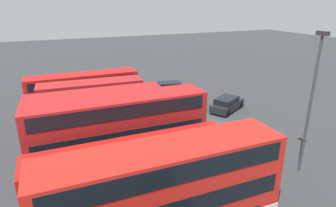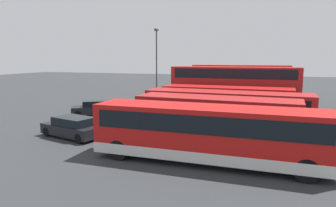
% 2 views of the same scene
% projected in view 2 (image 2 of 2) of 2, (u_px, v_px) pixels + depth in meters
% --- Properties ---
extents(ground_plane, '(140.00, 140.00, 0.00)m').
position_uv_depth(ground_plane, '(133.00, 115.00, 29.15)').
color(ground_plane, '#2D3033').
extents(bus_double_decker_near_end, '(2.74, 11.35, 4.55)m').
position_uv_depth(bus_double_decker_near_end, '(240.00, 83.00, 36.24)').
color(bus_double_decker_near_end, red).
rests_on(bus_double_decker_near_end, ground).
extents(bus_single_deck_second, '(2.67, 11.80, 2.95)m').
position_uv_depth(bus_single_deck_second, '(240.00, 93.00, 32.81)').
color(bus_single_deck_second, '#B71411').
rests_on(bus_single_deck_second, ground).
extents(bus_double_decker_third, '(2.76, 12.04, 4.55)m').
position_uv_depth(bus_double_decker_third, '(234.00, 89.00, 29.18)').
color(bus_double_decker_third, '#A51919').
rests_on(bus_double_decker_third, ground).
extents(bus_single_deck_fourth, '(2.86, 11.01, 2.95)m').
position_uv_depth(bus_single_deck_fourth, '(226.00, 102.00, 25.99)').
color(bus_single_deck_fourth, '#B71411').
rests_on(bus_single_deck_fourth, ground).
extents(bus_single_deck_fifth, '(3.08, 12.17, 2.95)m').
position_uv_depth(bus_single_deck_fifth, '(226.00, 110.00, 22.39)').
color(bus_single_deck_fifth, '#A51919').
rests_on(bus_single_deck_fifth, ground).
extents(bus_single_deck_sixth, '(3.15, 10.35, 2.95)m').
position_uv_depth(bus_single_deck_sixth, '(216.00, 118.00, 19.18)').
color(bus_single_deck_sixth, '#A51919').
rests_on(bus_single_deck_sixth, ground).
extents(bus_single_deck_seventh, '(2.65, 12.07, 2.95)m').
position_uv_depth(bus_single_deck_seventh, '(208.00, 132.00, 15.56)').
color(bus_single_deck_seventh, '#B71411').
rests_on(bus_single_deck_seventh, ground).
extents(box_truck_blue, '(2.83, 7.60, 3.20)m').
position_uv_depth(box_truck_blue, '(267.00, 86.00, 40.16)').
color(box_truck_blue, '#595960').
rests_on(box_truck_blue, ground).
extents(car_hatchback_silver, '(3.59, 4.51, 1.43)m').
position_uv_depth(car_hatchback_silver, '(96.00, 108.00, 28.65)').
color(car_hatchback_silver, black).
rests_on(car_hatchback_silver, ground).
extents(car_small_green, '(2.85, 4.78, 1.43)m').
position_uv_depth(car_small_green, '(72.00, 127.00, 20.73)').
color(car_small_green, black).
rests_on(car_small_green, ground).
extents(lamp_post_tall, '(0.70, 0.30, 8.92)m').
position_uv_depth(lamp_post_tall, '(157.00, 60.00, 37.76)').
color(lamp_post_tall, '#38383D').
rests_on(lamp_post_tall, ground).
extents(waste_bin_yellow, '(0.60, 0.60, 0.95)m').
position_uv_depth(waste_bin_yellow, '(141.00, 102.00, 33.84)').
color(waste_bin_yellow, '#333338').
rests_on(waste_bin_yellow, ground).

